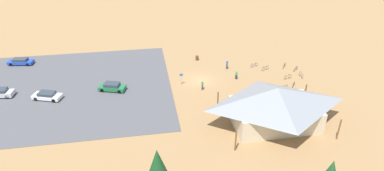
# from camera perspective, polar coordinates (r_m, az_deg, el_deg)

# --- Properties ---
(ground) EXTENTS (160.00, 160.00, 0.00)m
(ground) POSITION_cam_1_polar(r_m,az_deg,el_deg) (58.86, 1.43, 0.87)
(ground) COLOR #937047
(ground) RESTS_ON ground
(parking_lot_asphalt) EXTENTS (38.91, 30.46, 0.05)m
(parking_lot_asphalt) POSITION_cam_1_polar(r_m,az_deg,el_deg) (60.61, -22.50, -0.60)
(parking_lot_asphalt) COLOR #4C4C51
(parking_lot_asphalt) RESTS_ON ground
(bike_pavilion) EXTENTS (14.40, 10.02, 5.77)m
(bike_pavilion) POSITION_cam_1_polar(r_m,az_deg,el_deg) (47.30, 14.15, -3.04)
(bike_pavilion) COLOR beige
(bike_pavilion) RESTS_ON ground
(trash_bin) EXTENTS (0.60, 0.60, 0.90)m
(trash_bin) POSITION_cam_1_polar(r_m,az_deg,el_deg) (66.56, 0.87, 4.74)
(trash_bin) COLOR brown
(trash_bin) RESTS_ON ground
(lot_sign) EXTENTS (0.56, 0.08, 2.20)m
(lot_sign) POSITION_cam_1_polar(r_m,az_deg,el_deg) (56.85, -1.86, 1.40)
(lot_sign) COLOR #99999E
(lot_sign) RESTS_ON ground
(bicycle_black_yard_center) EXTENTS (0.78, 1.54, 0.86)m
(bicycle_black_yard_center) POSITION_cam_1_polar(r_m,az_deg,el_deg) (57.40, 18.49, -1.08)
(bicycle_black_yard_center) COLOR black
(bicycle_black_yard_center) RESTS_ON ground
(bicycle_white_lone_east) EXTENTS (0.48, 1.70, 0.90)m
(bicycle_white_lone_east) POSITION_cam_1_polar(r_m,az_deg,el_deg) (63.00, 18.17, 1.71)
(bicycle_white_lone_east) COLOR black
(bicycle_white_lone_east) RESTS_ON ground
(bicycle_teal_near_sign) EXTENTS (1.60, 0.52, 0.76)m
(bicycle_teal_near_sign) POSITION_cam_1_polar(r_m,az_deg,el_deg) (58.03, 15.47, -0.30)
(bicycle_teal_near_sign) COLOR black
(bicycle_teal_near_sign) RESTS_ON ground
(bicycle_silver_yard_left) EXTENTS (1.09, 1.42, 0.84)m
(bicycle_silver_yard_left) POSITION_cam_1_polar(r_m,az_deg,el_deg) (65.76, 15.52, 3.27)
(bicycle_silver_yard_left) COLOR black
(bicycle_silver_yard_left) RESTS_ON ground
(bicycle_purple_edge_north) EXTENTS (1.32, 1.15, 0.77)m
(bicycle_purple_edge_north) POSITION_cam_1_polar(r_m,az_deg,el_deg) (65.18, 17.33, 2.73)
(bicycle_purple_edge_north) COLOR black
(bicycle_purple_edge_north) RESTS_ON ground
(bicycle_yellow_near_porch) EXTENTS (1.68, 0.61, 0.82)m
(bicycle_yellow_near_porch) POSITION_cam_1_polar(r_m,az_deg,el_deg) (61.64, 16.07, 1.42)
(bicycle_yellow_near_porch) COLOR black
(bicycle_yellow_near_porch) RESTS_ON ground
(bicycle_red_yard_front) EXTENTS (1.05, 1.36, 0.80)m
(bicycle_red_yard_front) POSITION_cam_1_polar(r_m,az_deg,el_deg) (59.31, 17.00, 0.12)
(bicycle_red_yard_front) COLOR black
(bicycle_red_yard_front) RESTS_ON ground
(bicycle_blue_yard_right) EXTENTS (1.66, 0.68, 0.77)m
(bicycle_blue_yard_right) POSITION_cam_1_polar(r_m,az_deg,el_deg) (64.83, 10.61, 3.46)
(bicycle_blue_yard_right) COLOR black
(bicycle_blue_yard_right) RESTS_ON ground
(bicycle_green_mid_cluster) EXTENTS (1.69, 0.78, 0.84)m
(bicycle_green_mid_cluster) POSITION_cam_1_polar(r_m,az_deg,el_deg) (63.89, 12.41, 2.92)
(bicycle_green_mid_cluster) COLOR black
(bicycle_green_mid_cluster) RESTS_ON ground
(car_blue_mid_lot) EXTENTS (4.84, 2.44, 1.25)m
(car_blue_mid_lot) POSITION_cam_1_polar(r_m,az_deg,el_deg) (72.50, -27.28, 3.69)
(car_blue_mid_lot) COLOR #1E42B2
(car_blue_mid_lot) RESTS_ON parking_lot_asphalt
(car_green_end_stall) EXTENTS (4.71, 3.05, 1.38)m
(car_green_end_stall) POSITION_cam_1_polar(r_m,az_deg,el_deg) (56.86, -13.52, -0.22)
(car_green_end_stall) COLOR #1E6B3D
(car_green_end_stall) RESTS_ON parking_lot_asphalt
(car_white_second_row) EXTENTS (4.84, 3.20, 1.24)m
(car_white_second_row) POSITION_cam_1_polar(r_m,az_deg,el_deg) (57.69, -23.56, -1.59)
(car_white_second_row) COLOR white
(car_white_second_row) RESTS_ON parking_lot_asphalt
(visitor_at_bikes) EXTENTS (0.36, 0.36, 1.72)m
(visitor_at_bikes) POSITION_cam_1_polar(r_m,az_deg,el_deg) (55.54, 1.78, 0.11)
(visitor_at_bikes) COLOR #2D3347
(visitor_at_bikes) RESTS_ON ground
(visitor_crossing_yard) EXTENTS (0.38, 0.40, 1.64)m
(visitor_crossing_yard) POSITION_cam_1_polar(r_m,az_deg,el_deg) (59.48, 7.60, 1.85)
(visitor_crossing_yard) COLOR #2D3347
(visitor_crossing_yard) RESTS_ON ground
(visitor_near_lot) EXTENTS (0.36, 0.36, 1.82)m
(visitor_near_lot) POSITION_cam_1_polar(r_m,az_deg,el_deg) (62.99, 6.02, 3.64)
(visitor_near_lot) COLOR #2D3347
(visitor_near_lot) RESTS_ON ground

